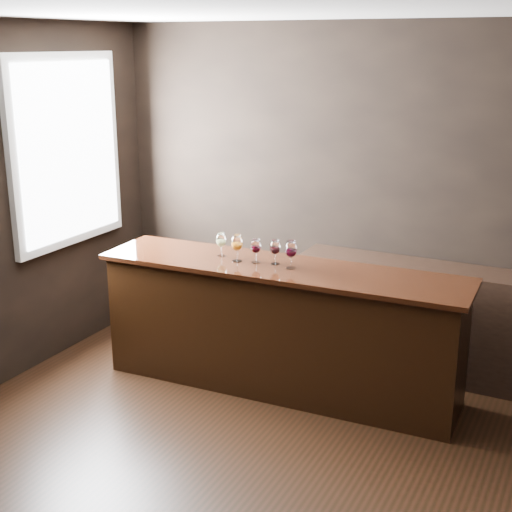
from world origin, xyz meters
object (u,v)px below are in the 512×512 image
at_px(bar_counter, 280,330).
at_px(glass_amber, 237,243).
at_px(glass_white, 221,240).
at_px(glass_red_a, 256,247).
at_px(back_bar_shelf, 454,325).
at_px(glass_red_c, 291,250).
at_px(glass_red_b, 275,248).

distance_m(bar_counter, glass_amber, 0.75).
bearing_deg(glass_white, bar_counter, -2.67).
bearing_deg(glass_amber, glass_red_a, 13.12).
height_order(back_bar_shelf, glass_amber, glass_amber).
bearing_deg(glass_red_c, glass_white, 176.01).
relative_size(glass_amber, glass_red_b, 1.11).
xyz_separation_m(bar_counter, glass_amber, (-0.36, -0.04, 0.66)).
bearing_deg(glass_red_c, glass_amber, -177.29).
bearing_deg(bar_counter, glass_amber, -176.09).
height_order(bar_counter, glass_white, glass_white).
distance_m(glass_red_a, glass_red_b, 0.15).
bearing_deg(glass_red_b, glass_red_a, -166.75).
relative_size(bar_counter, glass_red_a, 14.86).
bearing_deg(back_bar_shelf, glass_red_c, -143.46).
bearing_deg(glass_red_a, glass_amber, -166.88).
xyz_separation_m(glass_white, glass_amber, (0.18, -0.06, 0.01)).
height_order(bar_counter, glass_red_c, glass_red_c).
xyz_separation_m(glass_red_a, glass_red_b, (0.15, 0.03, 0.00)).
xyz_separation_m(glass_white, glass_red_a, (0.32, -0.03, -0.00)).
relative_size(bar_counter, glass_amber, 13.13).
bearing_deg(back_bar_shelf, glass_red_b, -148.61).
bearing_deg(glass_red_c, glass_red_b, 162.85).
relative_size(back_bar_shelf, glass_red_c, 11.88).
distance_m(glass_white, glass_amber, 0.19).
bearing_deg(glass_red_b, back_bar_shelf, 31.39).
height_order(back_bar_shelf, glass_red_a, glass_red_a).
bearing_deg(glass_red_a, bar_counter, 1.53).
distance_m(glass_amber, glass_red_b, 0.30).
relative_size(glass_white, glass_red_c, 0.88).
xyz_separation_m(back_bar_shelf, glass_red_c, (-1.08, -0.80, 0.69)).
xyz_separation_m(glass_white, glass_red_b, (0.47, 0.00, -0.00)).
relative_size(bar_counter, glass_red_b, 14.62).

